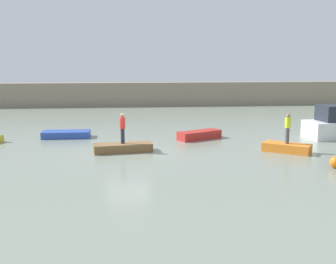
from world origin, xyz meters
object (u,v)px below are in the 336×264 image
object	(u,v)px
rowboat_orange	(287,148)
person_hiviz_shirt	(288,127)
person_red_shirt	(122,127)
rowboat_red	(199,135)
rowboat_blue	(66,134)
mooring_buoy	(336,162)
rowboat_brown	(123,148)

from	to	relation	value
rowboat_orange	person_hiviz_shirt	world-z (taller)	person_hiviz_shirt
person_red_shirt	person_hiviz_shirt	world-z (taller)	person_red_shirt
rowboat_red	person_red_shirt	size ratio (longest dim) A/B	1.70
rowboat_blue	person_red_shirt	distance (m)	6.10
person_hiviz_shirt	mooring_buoy	size ratio (longest dim) A/B	2.93
rowboat_red	mooring_buoy	xyz separation A→B (m)	(5.42, -7.80, 0.02)
rowboat_red	rowboat_orange	world-z (taller)	rowboat_red
rowboat_brown	mooring_buoy	world-z (taller)	mooring_buoy
person_red_shirt	person_hiviz_shirt	size ratio (longest dim) A/B	1.02
rowboat_blue	rowboat_red	size ratio (longest dim) A/B	1.07
rowboat_red	person_hiviz_shirt	world-z (taller)	person_hiviz_shirt
person_red_shirt	person_hiviz_shirt	xyz separation A→B (m)	(9.18, -0.84, -0.00)
rowboat_orange	mooring_buoy	xyz separation A→B (m)	(1.12, -3.58, 0.04)
rowboat_brown	person_hiviz_shirt	world-z (taller)	person_hiviz_shirt
rowboat_orange	mooring_buoy	size ratio (longest dim) A/B	4.53
rowboat_blue	rowboat_brown	bearing A→B (deg)	-51.14
rowboat_brown	rowboat_red	bearing A→B (deg)	25.84
rowboat_red	mooring_buoy	distance (m)	9.50
rowboat_blue	person_hiviz_shirt	xyz separation A→B (m)	(12.98, -5.46, 1.21)
rowboat_red	person_hiviz_shirt	bearing A→B (deg)	-71.60
rowboat_blue	rowboat_brown	world-z (taller)	rowboat_brown
rowboat_brown	person_red_shirt	bearing A→B (deg)	0.00
person_hiviz_shirt	mooring_buoy	world-z (taller)	person_hiviz_shirt
rowboat_red	rowboat_brown	bearing A→B (deg)	-172.44
rowboat_red	rowboat_orange	distance (m)	6.02
rowboat_blue	mooring_buoy	xyz separation A→B (m)	(14.10, -9.04, 0.07)
mooring_buoy	person_red_shirt	bearing A→B (deg)	156.77
rowboat_blue	rowboat_orange	size ratio (longest dim) A/B	1.19
rowboat_orange	mooring_buoy	bearing A→B (deg)	-37.70
rowboat_brown	mooring_buoy	xyz separation A→B (m)	(10.30, -4.42, 0.05)
rowboat_red	person_red_shirt	world-z (taller)	person_red_shirt
person_red_shirt	rowboat_blue	bearing A→B (deg)	129.45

